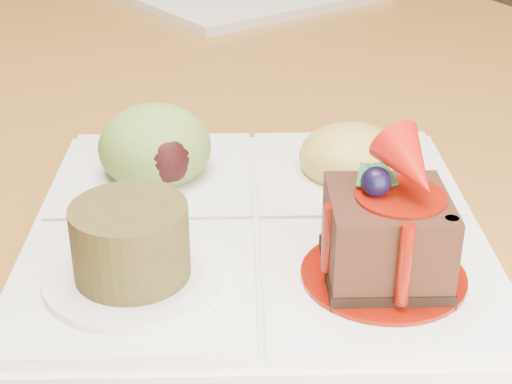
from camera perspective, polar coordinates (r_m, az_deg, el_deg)
name	(u,v)px	position (r m, az deg, el deg)	size (l,w,h in m)	color
dining_table	(106,96)	(0.91, -10.87, 6.89)	(1.00, 1.80, 0.75)	#966026
sampler_plate	(253,210)	(0.46, -0.23, -1.34)	(0.35, 0.35, 0.10)	silver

